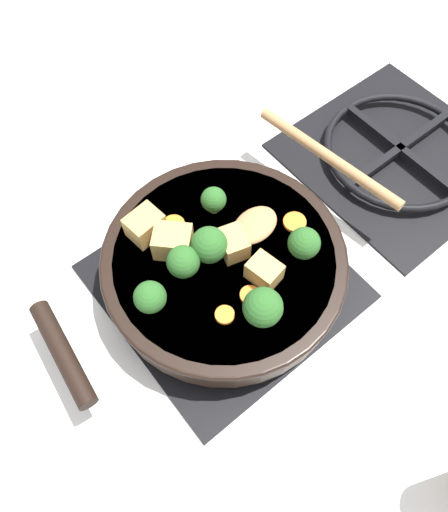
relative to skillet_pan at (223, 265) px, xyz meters
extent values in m
plane|color=silver|center=(0.00, 0.00, -0.05)|extent=(2.40, 2.40, 0.00)
cube|color=black|center=(0.00, 0.00, -0.05)|extent=(0.31, 0.31, 0.01)
torus|color=black|center=(0.00, 0.00, -0.03)|extent=(0.24, 0.24, 0.01)
cube|color=black|center=(0.00, 0.00, -0.03)|extent=(0.01, 0.23, 0.01)
cube|color=black|center=(0.00, 0.00, -0.03)|extent=(0.23, 0.01, 0.01)
cube|color=black|center=(0.00, 0.36, -0.05)|extent=(0.31, 0.31, 0.01)
torus|color=black|center=(0.00, 0.36, -0.03)|extent=(0.24, 0.24, 0.01)
cube|color=black|center=(0.00, 0.36, -0.03)|extent=(0.01, 0.23, 0.01)
cube|color=black|center=(0.00, 0.36, -0.03)|extent=(0.23, 0.01, 0.01)
cylinder|color=black|center=(0.00, 0.00, 0.00)|extent=(0.31, 0.31, 0.05)
cylinder|color=brown|center=(0.00, 0.00, 0.00)|extent=(0.29, 0.29, 0.04)
torus|color=black|center=(0.00, 0.00, 0.02)|extent=(0.32, 0.32, 0.01)
cylinder|color=black|center=(-0.02, -0.22, 0.01)|extent=(0.14, 0.04, 0.02)
ellipsoid|color=#A87A4C|center=(-0.01, 0.06, 0.03)|extent=(0.06, 0.07, 0.01)
cylinder|color=#A87A4C|center=(-0.03, 0.21, 0.03)|extent=(0.24, 0.05, 0.02)
cube|color=tan|center=(-0.09, -0.05, 0.04)|extent=(0.04, 0.05, 0.04)
cube|color=tan|center=(-0.05, -0.04, 0.04)|extent=(0.06, 0.06, 0.04)
cube|color=tan|center=(0.00, 0.02, 0.04)|extent=(0.05, 0.04, 0.03)
cube|color=tan|center=(0.05, 0.02, 0.04)|extent=(0.04, 0.04, 0.03)
cylinder|color=#709956|center=(-0.01, -0.01, 0.03)|extent=(0.01, 0.01, 0.01)
sphere|color=#285B23|center=(-0.01, -0.01, 0.05)|extent=(0.05, 0.05, 0.05)
cylinder|color=#709956|center=(0.06, 0.08, 0.03)|extent=(0.01, 0.01, 0.01)
sphere|color=#285B23|center=(0.06, 0.08, 0.05)|extent=(0.04, 0.04, 0.04)
cylinder|color=#709956|center=(0.00, -0.11, 0.03)|extent=(0.01, 0.01, 0.01)
sphere|color=#285B23|center=(0.00, -0.11, 0.05)|extent=(0.04, 0.04, 0.04)
cylinder|color=#709956|center=(-0.06, 0.04, 0.03)|extent=(0.01, 0.01, 0.01)
sphere|color=#285B23|center=(-0.06, 0.04, 0.05)|extent=(0.03, 0.03, 0.03)
cylinder|color=#709956|center=(-0.01, -0.05, 0.03)|extent=(0.01, 0.01, 0.01)
sphere|color=#285B23|center=(-0.01, -0.05, 0.05)|extent=(0.04, 0.04, 0.04)
cylinder|color=#709956|center=(0.09, -0.02, 0.03)|extent=(0.01, 0.01, 0.01)
sphere|color=#285B23|center=(0.09, -0.02, 0.05)|extent=(0.05, 0.05, 0.05)
cylinder|color=orange|center=(0.06, -0.05, 0.02)|extent=(0.02, 0.02, 0.01)
cylinder|color=orange|center=(0.02, 0.11, 0.02)|extent=(0.03, 0.03, 0.01)
cylinder|color=orange|center=(0.06, -0.01, 0.02)|extent=(0.03, 0.03, 0.01)
cylinder|color=orange|center=(-0.08, -0.02, 0.02)|extent=(0.03, 0.03, 0.01)
camera|label=1|loc=(0.24, -0.19, 0.58)|focal=35.00mm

